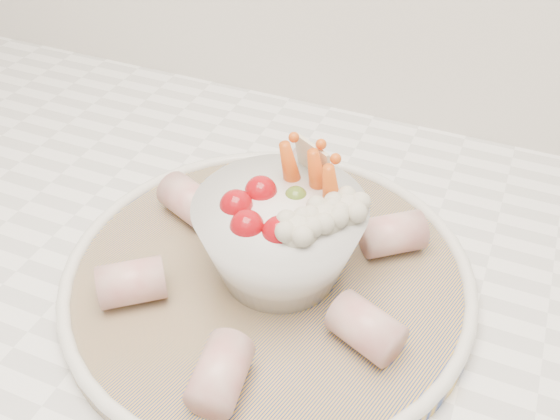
% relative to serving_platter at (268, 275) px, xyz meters
% --- Properties ---
extents(serving_platter, '(0.44, 0.44, 0.02)m').
position_rel_serving_platter_xyz_m(serving_platter, '(0.00, 0.00, 0.00)').
color(serving_platter, navy).
rests_on(serving_platter, kitchen_counter).
extents(veggie_bowl, '(0.14, 0.14, 0.11)m').
position_rel_serving_platter_xyz_m(veggie_bowl, '(0.01, 0.01, 0.05)').
color(veggie_bowl, silver).
rests_on(veggie_bowl, serving_platter).
extents(cured_meat_rolls, '(0.27, 0.30, 0.04)m').
position_rel_serving_platter_xyz_m(cured_meat_rolls, '(0.00, -0.00, 0.02)').
color(cured_meat_rolls, '#BB5755').
rests_on(cured_meat_rolls, serving_platter).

